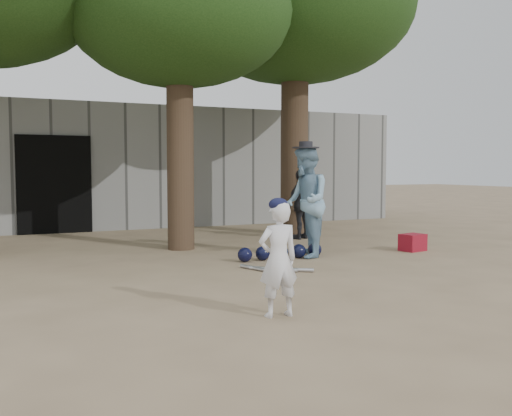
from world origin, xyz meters
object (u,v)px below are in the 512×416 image
spectator_dark (302,204)px  red_bag (413,242)px  boy_player (278,259)px  spectator_blue (305,202)px

spectator_dark → red_bag: size_ratio=3.42×
boy_player → red_bag: bearing=-143.2°
boy_player → red_bag: 5.18m
spectator_dark → red_bag: (0.93, -2.34, -0.57)m
spectator_blue → red_bag: spectator_blue is taller
spectator_blue → red_bag: size_ratio=4.36×
red_bag → spectator_blue: bearing=174.8°
boy_player → spectator_blue: bearing=-122.4°
spectator_blue → red_bag: 2.23m
boy_player → spectator_blue: (2.14, 3.16, 0.34)m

